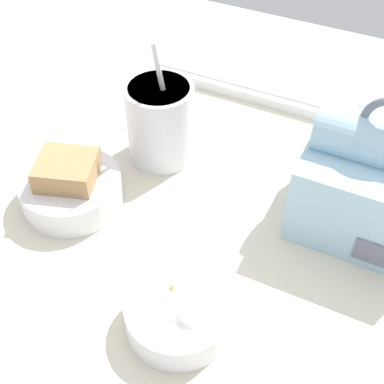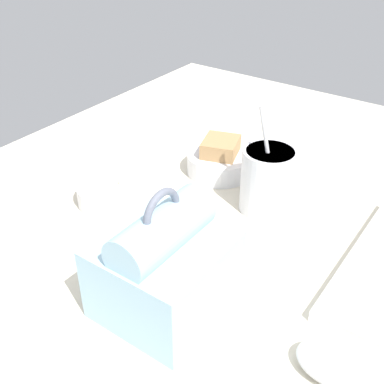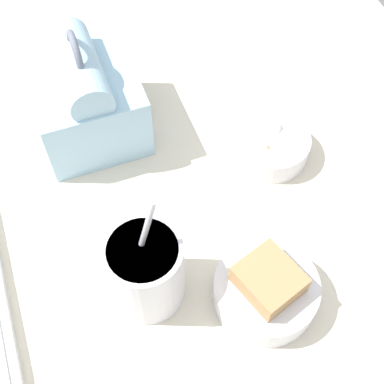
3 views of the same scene
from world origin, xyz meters
TOP-DOWN VIEW (x-y plane):
  - desk_surface at (0.00, 0.00)cm, footprint 140.00×110.00cm
  - lunch_bag at (21.88, 5.86)cm, footprint 16.84×15.91cm
  - soup_cup at (-8.04, 5.92)cm, footprint 9.72×9.72cm
  - bento_bowl_sandwich at (-14.36, -8.11)cm, footprint 13.67×13.67cm
  - bento_bowl_snacks at (7.36, -18.94)cm, footprint 11.77×11.77cm
  - computer_mouse at (19.09, 29.55)cm, footprint 6.41×9.03cm

SIDE VIEW (x-z plane):
  - desk_surface at x=0.00cm, z-range 0.00..2.00cm
  - computer_mouse at x=19.09cm, z-range 2.00..5.16cm
  - bento_bowl_snacks at x=7.36cm, z-range 1.59..6.75cm
  - bento_bowl_sandwich at x=-14.36cm, z-range 1.05..8.55cm
  - soup_cup at x=-8.04cm, z-range -1.78..18.29cm
  - lunch_bag at x=21.88cm, z-range -0.60..18.84cm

